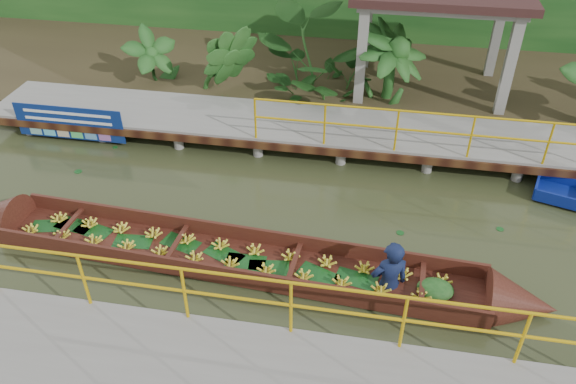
# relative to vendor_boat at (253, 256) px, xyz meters

# --- Properties ---
(ground) EXTENTS (80.00, 80.00, 0.00)m
(ground) POSITION_rel_vendor_boat_xyz_m (0.24, 1.12, -0.26)
(ground) COLOR #2B3018
(ground) RESTS_ON ground
(land_strip) EXTENTS (30.00, 8.00, 0.45)m
(land_strip) POSITION_rel_vendor_boat_xyz_m (0.24, 8.62, -0.03)
(land_strip) COLOR #342B1A
(land_strip) RESTS_ON ground
(far_dock) EXTENTS (16.00, 2.06, 1.66)m
(far_dock) POSITION_rel_vendor_boat_xyz_m (0.25, 4.55, 0.22)
(far_dock) COLOR gray
(far_dock) RESTS_ON ground
(pavilion) EXTENTS (4.40, 3.00, 3.00)m
(pavilion) POSITION_rel_vendor_boat_xyz_m (3.24, 7.42, 2.56)
(pavilion) COLOR gray
(pavilion) RESTS_ON ground
(vendor_boat) EXTENTS (11.36, 1.78, 2.40)m
(vendor_boat) POSITION_rel_vendor_boat_xyz_m (0.00, 0.00, 0.00)
(vendor_boat) COLOR #37150F
(vendor_boat) RESTS_ON ground
(blue_banner) EXTENTS (2.80, 0.04, 0.88)m
(blue_banner) POSITION_rel_vendor_boat_xyz_m (-5.45, 3.60, 0.30)
(blue_banner) COLOR navy
(blue_banner) RESTS_ON ground
(tropical_plants) EXTENTS (14.44, 1.44, 1.80)m
(tropical_plants) POSITION_rel_vendor_boat_xyz_m (1.90, 6.42, 1.09)
(tropical_plants) COLOR #164517
(tropical_plants) RESTS_ON ground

